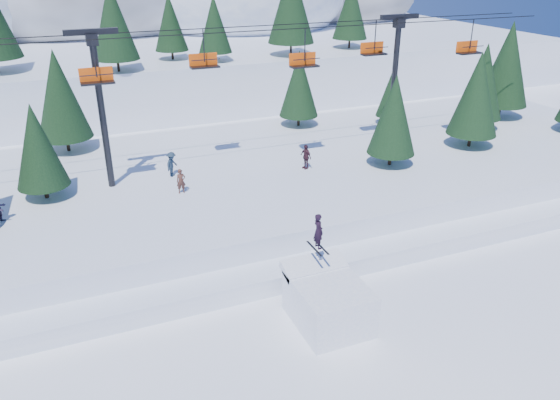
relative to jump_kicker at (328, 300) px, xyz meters
name	(u,v)px	position (x,y,z in m)	size (l,w,h in m)	color
ground	(359,341)	(0.67, -2.04, -1.25)	(160.00, 160.00, 0.00)	white
mid_shelf	(238,183)	(0.67, 15.96, 0.00)	(70.00, 22.00, 2.50)	white
berm	(292,254)	(0.67, 5.96, -0.70)	(70.00, 6.00, 1.10)	white
mountain_ridge	(88,5)	(-4.42, 71.31, 8.39)	(119.00, 60.74, 26.46)	white
jump_kicker	(328,300)	(0.00, 0.00, 0.00)	(3.33, 4.54, 5.32)	white
chairlift	(260,72)	(2.51, 16.01, 8.07)	(46.00, 3.21, 10.28)	black
conifer_stand	(240,105)	(1.25, 16.68, 5.70)	(62.53, 16.55, 9.13)	black
distant_skiers	(227,161)	(-0.35, 15.37, 2.14)	(32.23, 7.30, 1.85)	#203141
banner_near	(406,255)	(6.88, 3.21, -0.71)	(2.86, 0.14, 0.90)	black
banner_far	(475,228)	(13.06, 4.44, -0.71)	(2.75, 0.84, 0.90)	black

